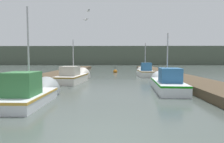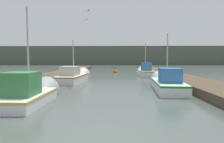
{
  "view_description": "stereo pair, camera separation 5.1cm",
  "coord_description": "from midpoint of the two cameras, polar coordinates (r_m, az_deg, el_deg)",
  "views": [
    {
      "loc": [
        0.27,
        -4.87,
        2.07
      ],
      "look_at": [
        -0.0,
        11.64,
        0.98
      ],
      "focal_mm": 32.0,
      "sensor_mm": 36.0,
      "label": 1
    },
    {
      "loc": [
        0.32,
        -4.87,
        2.07
      ],
      "look_at": [
        -0.0,
        11.64,
        0.98
      ],
      "focal_mm": 32.0,
      "sensor_mm": 36.0,
      "label": 2
    }
  ],
  "objects": [
    {
      "name": "ground_plane",
      "position": [
        5.3,
        -2.48,
        -19.19
      ],
      "size": [
        200.0,
        200.0,
        0.0
      ],
      "color": "#47514C"
    },
    {
      "name": "mooring_piling_2",
      "position": [
        14.63,
        18.64,
        -2.16
      ],
      "size": [
        0.27,
        0.27,
        1.2
      ],
      "color": "#473523",
      "rests_on": "ground_plane"
    },
    {
      "name": "fishing_boat_1",
      "position": [
        13.78,
        15.08,
        -3.06
      ],
      "size": [
        2.01,
        6.02,
        4.11
      ],
      "rotation": [
        0.0,
        0.0,
        -0.08
      ],
      "color": "silver",
      "rests_on": "ground_plane"
    },
    {
      "name": "seagull_lead",
      "position": [
        16.13,
        -6.94,
        16.87
      ],
      "size": [
        0.34,
        0.55,
        0.12
      ],
      "rotation": [
        0.0,
        0.0,
        2.01
      ],
      "color": "white"
    },
    {
      "name": "fishing_boat_2",
      "position": [
        18.23,
        -10.69,
        -1.37
      ],
      "size": [
        2.23,
        5.83,
        4.19
      ],
      "rotation": [
        0.0,
        0.0,
        -0.1
      ],
      "color": "silver",
      "rests_on": "ground_plane"
    },
    {
      "name": "fishing_boat_0",
      "position": [
        10.11,
        -22.27,
        -5.68
      ],
      "size": [
        1.67,
        4.43,
        4.9
      ],
      "rotation": [
        0.0,
        0.0,
        0.0
      ],
      "color": "silver",
      "rests_on": "ground_plane"
    },
    {
      "name": "dock_left",
      "position": [
        21.9,
        -16.04,
        -1.16
      ],
      "size": [
        2.91,
        40.0,
        0.48
      ],
      "color": "#4C3D2B",
      "rests_on": "ground_plane"
    },
    {
      "name": "fishing_boat_3",
      "position": [
        23.85,
        9.27,
        -0.09
      ],
      "size": [
        1.59,
        4.63,
        4.18
      ],
      "rotation": [
        0.0,
        0.0,
        0.02
      ],
      "color": "silver",
      "rests_on": "ground_plane"
    },
    {
      "name": "distant_shore_ridge",
      "position": [
        69.89,
        0.72,
        4.5
      ],
      "size": [
        120.0,
        16.0,
        5.93
      ],
      "color": "#4C5647",
      "rests_on": "ground_plane"
    },
    {
      "name": "mooring_piling_0",
      "position": [
        12.63,
        -22.4,
        -3.16
      ],
      "size": [
        0.26,
        0.26,
        1.2
      ],
      "color": "#473523",
      "rests_on": "ground_plane"
    },
    {
      "name": "channel_buoy",
      "position": [
        28.88,
        0.9,
        -0.01
      ],
      "size": [
        0.59,
        0.59,
        1.09
      ],
      "color": "#BF6513",
      "rests_on": "ground_plane"
    },
    {
      "name": "dock_right",
      "position": [
        21.74,
        16.45,
        -1.21
      ],
      "size": [
        2.91,
        40.0,
        0.48
      ],
      "color": "#4C3D2B",
      "rests_on": "ground_plane"
    },
    {
      "name": "mooring_piling_1",
      "position": [
        13.94,
        -20.92,
        -2.9
      ],
      "size": [
        0.25,
        0.25,
        1.0
      ],
      "color": "#473523",
      "rests_on": "ground_plane"
    },
    {
      "name": "seagull_1",
      "position": [
        16.64,
        -7.65,
        14.48
      ],
      "size": [
        0.47,
        0.48,
        0.12
      ],
      "rotation": [
        0.0,
        0.0,
        2.34
      ],
      "color": "white"
    }
  ]
}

